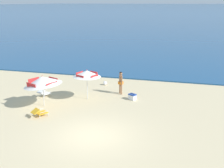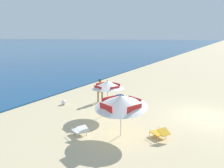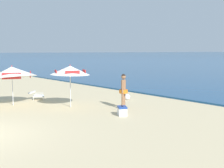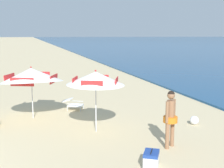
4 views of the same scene
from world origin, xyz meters
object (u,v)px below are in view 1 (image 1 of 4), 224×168
at_px(beach_umbrella_striped_main, 42,81).
at_px(person_standing_near_shore, 121,81).
at_px(lounge_chair_under_umbrella, 40,112).
at_px(lounge_chair_beside_umbrella, 44,93).
at_px(beach_ball, 105,83).
at_px(beach_umbrella_striped_second, 87,74).
at_px(cooler_box, 132,97).

height_order(beach_umbrella_striped_main, person_standing_near_shore, beach_umbrella_striped_main).
distance_m(lounge_chair_under_umbrella, lounge_chair_beside_umbrella, 3.68).
height_order(lounge_chair_under_umbrella, beach_ball, lounge_chair_under_umbrella).
height_order(lounge_chair_beside_umbrella, beach_ball, lounge_chair_beside_umbrella).
xyz_separation_m(beach_umbrella_striped_second, beach_ball, (0.21, 3.58, -1.64)).
xyz_separation_m(beach_umbrella_striped_second, lounge_chair_beside_umbrella, (-3.14, -0.32, -1.52)).
height_order(person_standing_near_shore, cooler_box, person_standing_near_shore).
xyz_separation_m(beach_umbrella_striped_second, person_standing_near_shore, (1.95, 1.72, -0.84)).
relative_size(lounge_chair_beside_umbrella, cooler_box, 1.66).
height_order(beach_umbrella_striped_second, person_standing_near_shore, beach_umbrella_striped_second).
distance_m(person_standing_near_shore, cooler_box, 1.67).
bearing_deg(beach_umbrella_striped_second, cooler_box, 12.78).
xyz_separation_m(person_standing_near_shore, cooler_box, (1.07, -1.03, -0.75)).
bearing_deg(beach_umbrella_striped_second, lounge_chair_under_umbrella, -113.92).
relative_size(beach_umbrella_striped_second, beach_ball, 8.26).
height_order(lounge_chair_beside_umbrella, cooler_box, lounge_chair_beside_umbrella).
bearing_deg(lounge_chair_under_umbrella, cooler_box, 43.18).
distance_m(beach_umbrella_striped_second, lounge_chair_beside_umbrella, 3.51).
bearing_deg(lounge_chair_beside_umbrella, beach_umbrella_striped_main, -61.75).
distance_m(beach_umbrella_striped_main, person_standing_near_shore, 5.64).
relative_size(beach_umbrella_striped_main, beach_umbrella_striped_second, 1.03).
xyz_separation_m(beach_umbrella_striped_main, lounge_chair_beside_umbrella, (-0.90, 1.67, -1.40)).
relative_size(lounge_chair_under_umbrella, person_standing_near_shore, 0.62).
bearing_deg(lounge_chair_under_umbrella, beach_umbrella_striped_second, 66.08).
height_order(lounge_chair_under_umbrella, cooler_box, lounge_chair_under_umbrella).
relative_size(beach_umbrella_striped_second, lounge_chair_beside_umbrella, 2.60).
bearing_deg(person_standing_near_shore, cooler_box, -43.93).
bearing_deg(beach_umbrella_striped_main, lounge_chair_under_umbrella, -69.94).
distance_m(beach_umbrella_striped_second, person_standing_near_shore, 2.73).
xyz_separation_m(beach_umbrella_striped_second, cooler_box, (3.02, 0.68, -1.60)).
distance_m(lounge_chair_under_umbrella, beach_ball, 7.48).
relative_size(person_standing_near_shore, cooler_box, 2.74).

